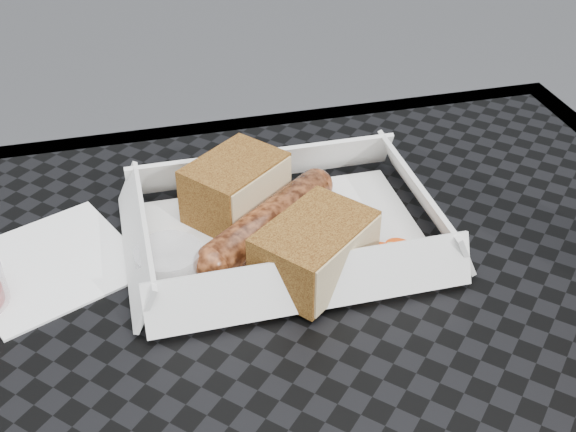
# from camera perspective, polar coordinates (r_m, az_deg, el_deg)

# --- Properties ---
(food_tray) EXTENTS (0.22, 0.15, 0.00)m
(food_tray) POSITION_cam_1_polar(r_m,az_deg,el_deg) (0.59, -0.24, -1.66)
(food_tray) COLOR white
(food_tray) RESTS_ON patio_table
(bratwurst) EXTENTS (0.13, 0.11, 0.03)m
(bratwurst) POSITION_cam_1_polar(r_m,az_deg,el_deg) (0.58, -1.58, -0.45)
(bratwurst) COLOR brown
(bratwurst) RESTS_ON food_tray
(bread_near) EXTENTS (0.10, 0.09, 0.05)m
(bread_near) POSITION_cam_1_polar(r_m,az_deg,el_deg) (0.60, -4.17, 2.25)
(bread_near) COLOR brown
(bread_near) RESTS_ON food_tray
(bread_far) EXTENTS (0.11, 0.10, 0.05)m
(bread_far) POSITION_cam_1_polar(r_m,az_deg,el_deg) (0.54, 2.13, -2.69)
(bread_far) COLOR brown
(bread_far) RESTS_ON food_tray
(veg_garnish) EXTENTS (0.03, 0.03, 0.00)m
(veg_garnish) POSITION_cam_1_polar(r_m,az_deg,el_deg) (0.57, 8.39, -3.33)
(veg_garnish) COLOR #FA490A
(veg_garnish) RESTS_ON food_tray
(napkin) EXTENTS (0.16, 0.16, 0.00)m
(napkin) POSITION_cam_1_polar(r_m,az_deg,el_deg) (0.59, -18.21, -3.60)
(napkin) COLOR white
(napkin) RESTS_ON patio_table
(condiment_cup_empty) EXTENTS (0.05, 0.05, 0.03)m
(condiment_cup_empty) POSITION_cam_1_polar(r_m,az_deg,el_deg) (0.55, -9.35, -3.92)
(condiment_cup_empty) COLOR silver
(condiment_cup_empty) RESTS_ON patio_table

